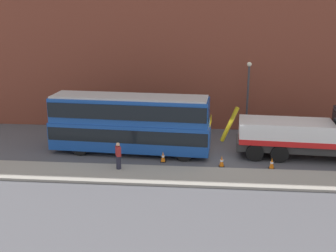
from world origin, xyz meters
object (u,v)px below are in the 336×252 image
at_px(double_decker_bus, 130,122).
at_px(street_lamp, 248,93).
at_px(traffic_cone_near_bus, 163,157).
at_px(recovery_tow_truck, 313,133).
at_px(traffic_cone_midway, 222,161).
at_px(traffic_cone_near_truck, 272,163).
at_px(pedestrian_onlooker, 118,156).

height_order(double_decker_bus, street_lamp, street_lamp).
bearing_deg(traffic_cone_near_bus, street_lamp, 46.47).
bearing_deg(recovery_tow_truck, traffic_cone_near_bus, -167.16).
xyz_separation_m(recovery_tow_truck, double_decker_bus, (-12.30, 0.03, 0.47)).
distance_m(traffic_cone_midway, traffic_cone_near_truck, 3.14).
height_order(traffic_cone_near_truck, street_lamp, street_lamp).
bearing_deg(double_decker_bus, pedestrian_onlooker, -88.71).
height_order(pedestrian_onlooker, traffic_cone_near_bus, pedestrian_onlooker).
bearing_deg(traffic_cone_near_truck, pedestrian_onlooker, -172.61).
height_order(pedestrian_onlooker, street_lamp, street_lamp).
distance_m(double_decker_bus, traffic_cone_midway, 6.86).
relative_size(pedestrian_onlooker, street_lamp, 0.29).
relative_size(recovery_tow_truck, pedestrian_onlooker, 5.97).
height_order(traffic_cone_near_bus, traffic_cone_midway, same).
distance_m(traffic_cone_near_bus, traffic_cone_near_truck, 6.97).
bearing_deg(recovery_tow_truck, double_decker_bus, -176.39).
bearing_deg(traffic_cone_midway, traffic_cone_near_truck, -1.37).
bearing_deg(traffic_cone_midway, street_lamp, 72.38).
bearing_deg(traffic_cone_midway, pedestrian_onlooker, -168.42).
xyz_separation_m(double_decker_bus, street_lamp, (8.40, 4.66, 1.24)).
distance_m(pedestrian_onlooker, street_lamp, 12.01).
bearing_deg(street_lamp, double_decker_bus, -150.95).
distance_m(double_decker_bus, street_lamp, 9.69).
relative_size(double_decker_bus, traffic_cone_midway, 15.50).
relative_size(double_decker_bus, street_lamp, 1.91).
distance_m(pedestrian_onlooker, traffic_cone_near_truck, 9.64).
distance_m(traffic_cone_near_bus, street_lamp, 9.20).
distance_m(double_decker_bus, traffic_cone_near_bus, 3.48).
relative_size(recovery_tow_truck, traffic_cone_near_truck, 14.18).
relative_size(pedestrian_onlooker, traffic_cone_near_bus, 2.38).
height_order(traffic_cone_midway, traffic_cone_near_truck, same).
height_order(recovery_tow_truck, traffic_cone_near_truck, recovery_tow_truck).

